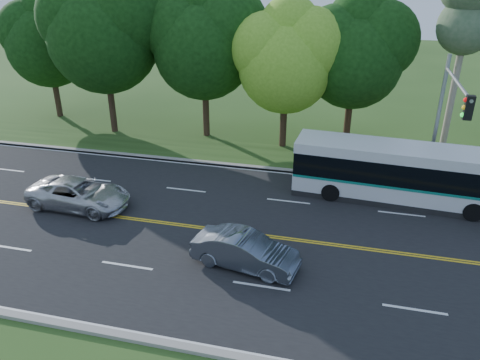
% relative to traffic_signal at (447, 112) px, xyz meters
% --- Properties ---
extents(ground, '(120.00, 120.00, 0.00)m').
position_rel_traffic_signal_xyz_m(ground, '(-6.49, -5.40, -4.67)').
color(ground, '#294818').
rests_on(ground, ground).
extents(road, '(60.00, 14.00, 0.02)m').
position_rel_traffic_signal_xyz_m(road, '(-6.49, -5.40, -4.66)').
color(road, black).
rests_on(road, ground).
extents(curb_north, '(60.00, 0.30, 0.15)m').
position_rel_traffic_signal_xyz_m(curb_north, '(-6.49, 1.75, -4.60)').
color(curb_north, gray).
rests_on(curb_north, ground).
extents(grass_verge, '(60.00, 4.00, 0.10)m').
position_rel_traffic_signal_xyz_m(grass_verge, '(-6.49, 3.60, -4.62)').
color(grass_verge, '#294818').
rests_on(grass_verge, ground).
extents(lane_markings, '(57.60, 13.82, 0.00)m').
position_rel_traffic_signal_xyz_m(lane_markings, '(-6.59, -5.40, -4.65)').
color(lane_markings, gold).
rests_on(lane_markings, road).
extents(tree_row, '(44.70, 9.10, 13.84)m').
position_rel_traffic_signal_xyz_m(tree_row, '(-11.65, 6.73, 2.06)').
color(tree_row, black).
rests_on(tree_row, ground).
extents(bougainvillea_hedge, '(9.50, 2.25, 1.50)m').
position_rel_traffic_signal_xyz_m(bougainvillea_hedge, '(0.69, 2.75, -3.95)').
color(bougainvillea_hedge, '#A20D45').
rests_on(bougainvillea_hedge, ground).
extents(traffic_signal, '(0.42, 6.10, 7.00)m').
position_rel_traffic_signal_xyz_m(traffic_signal, '(0.00, 0.00, 0.00)').
color(traffic_signal, '#95989D').
rests_on(traffic_signal, ground).
extents(transit_bus, '(11.18, 3.16, 2.89)m').
position_rel_traffic_signal_xyz_m(transit_bus, '(-1.37, -0.45, -3.22)').
color(transit_bus, silver).
rests_on(transit_bus, road).
extents(sedan, '(4.47, 2.22, 1.41)m').
position_rel_traffic_signal_xyz_m(sedan, '(-7.88, -7.79, -3.95)').
color(sedan, slate).
rests_on(sedan, road).
extents(suv, '(5.18, 2.58, 1.41)m').
position_rel_traffic_signal_xyz_m(suv, '(-16.95, -4.88, -3.95)').
color(suv, silver).
rests_on(suv, road).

